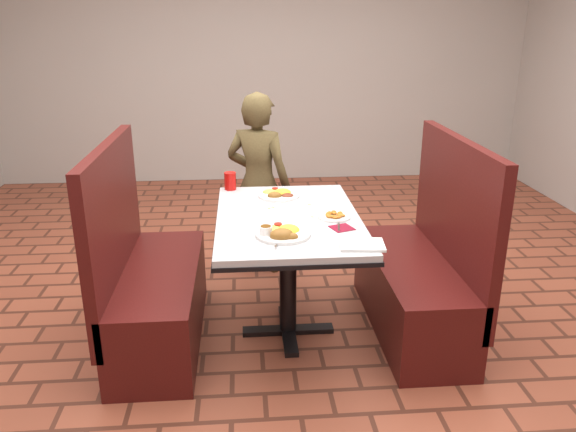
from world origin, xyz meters
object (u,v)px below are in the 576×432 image
(booth_bench_right, at_px, (420,278))
(far_dinner_plate, at_px, (279,193))
(diner_person, at_px, (259,184))
(red_tumbler, at_px, (230,181))
(near_dinner_plate, at_px, (282,230))
(dining_table, at_px, (288,232))
(plantain_plate, at_px, (334,216))
(booth_bench_left, at_px, (151,288))

(booth_bench_right, bearing_deg, far_dinner_plate, 155.42)
(diner_person, relative_size, red_tumbler, 11.67)
(far_dinner_plate, relative_size, red_tumbler, 2.25)
(booth_bench_right, relative_size, near_dinner_plate, 4.26)
(dining_table, distance_m, diner_person, 0.98)
(booth_bench_right, relative_size, red_tumbler, 10.55)
(diner_person, distance_m, far_dinner_plate, 0.62)
(diner_person, height_order, plantain_plate, diner_person)
(dining_table, relative_size, booth_bench_right, 1.01)
(booth_bench_right, height_order, diner_person, diner_person)
(booth_bench_right, bearing_deg, booth_bench_left, 180.00)
(red_tumbler, bearing_deg, near_dinner_plate, -72.21)
(dining_table, bearing_deg, diner_person, 97.93)
(far_dinner_plate, relative_size, plantain_plate, 1.41)
(booth_bench_right, height_order, red_tumbler, booth_bench_right)
(booth_bench_left, height_order, diner_person, diner_person)
(booth_bench_left, height_order, booth_bench_right, same)
(booth_bench_right, bearing_deg, dining_table, 180.00)
(dining_table, relative_size, booth_bench_left, 1.01)
(near_dinner_plate, distance_m, far_dinner_plate, 0.68)
(booth_bench_right, height_order, plantain_plate, booth_bench_right)
(diner_person, relative_size, far_dinner_plate, 5.18)
(diner_person, bearing_deg, plantain_plate, 135.16)
(dining_table, height_order, far_dinner_plate, far_dinner_plate)
(plantain_plate, height_order, red_tumbler, red_tumbler)
(dining_table, xyz_separation_m, near_dinner_plate, (-0.06, -0.31, 0.13))
(booth_bench_left, xyz_separation_m, far_dinner_plate, (0.77, 0.38, 0.44))
(far_dinner_plate, xyz_separation_m, red_tumbler, (-0.30, 0.17, 0.03))
(plantain_plate, relative_size, red_tumbler, 1.60)
(red_tumbler, bearing_deg, far_dinner_plate, -29.92)
(booth_bench_right, bearing_deg, plantain_plate, -174.45)
(diner_person, height_order, red_tumbler, diner_person)
(booth_bench_right, bearing_deg, near_dinner_plate, -160.35)
(diner_person, distance_m, red_tumbler, 0.49)
(plantain_plate, bearing_deg, booth_bench_left, 177.13)
(far_dinner_plate, bearing_deg, plantain_plate, -56.78)
(booth_bench_left, height_order, plantain_plate, booth_bench_left)
(diner_person, xyz_separation_m, plantain_plate, (0.39, -1.03, 0.10))
(dining_table, height_order, plantain_plate, plantain_plate)
(booth_bench_left, relative_size, red_tumbler, 10.55)
(booth_bench_right, xyz_separation_m, plantain_plate, (-0.54, -0.05, 0.43))
(booth_bench_left, height_order, far_dinner_plate, booth_bench_left)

